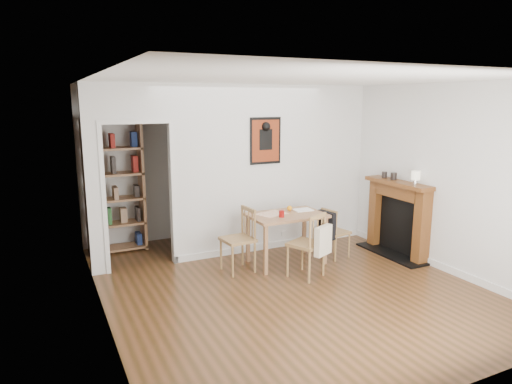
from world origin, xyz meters
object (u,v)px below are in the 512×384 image
chair_right (335,232)px  bookshelf (115,187)px  notebook (303,210)px  dining_table (287,220)px  red_glass (282,214)px  mantel_lamp (416,176)px  ceramic_jar_b (384,175)px  orange_fruit (290,208)px  chair_front (307,244)px  fireplace (398,216)px  ceramic_jar_a (394,176)px  chair_left (238,240)px

chair_right → bookshelf: size_ratio=0.37×
notebook → dining_table: bearing=-164.6°
red_glass → bookshelf: bearing=138.0°
red_glass → mantel_lamp: size_ratio=0.49×
chair_right → notebook: 0.60m
dining_table → ceramic_jar_b: (1.71, -0.09, 0.56)m
orange_fruit → notebook: bearing=-17.2°
chair_right → chair_front: chair_front is taller
chair_front → fireplace: fireplace is taller
orange_fruit → ceramic_jar_a: ceramic_jar_a is taller
bookshelf → fireplace: bearing=-27.9°
chair_right → red_glass: 1.01m
chair_left → bookshelf: 2.23m
mantel_lamp → chair_right: bearing=146.4°
fireplace → orange_fruit: bearing=161.3°
fireplace → orange_fruit: size_ratio=16.04×
chair_front → notebook: size_ratio=3.28×
dining_table → ceramic_jar_a: 1.84m
ceramic_jar_a → ceramic_jar_b: ceramic_jar_a is taller
bookshelf → ceramic_jar_a: 4.33m
chair_front → ceramic_jar_b: 1.95m
notebook → mantel_lamp: bearing=-30.6°
chair_front → notebook: bearing=63.0°
chair_front → chair_left: bearing=141.8°
fireplace → red_glass: (-1.91, 0.27, 0.18)m
chair_left → dining_table: bearing=-0.3°
chair_left → chair_right: 1.56m
ceramic_jar_a → red_glass: bearing=175.4°
chair_right → ceramic_jar_b: ceramic_jar_b is taller
fireplace → ceramic_jar_b: size_ratio=12.31×
orange_fruit → mantel_lamp: 1.88m
chair_right → ceramic_jar_b: 1.23m
ceramic_jar_a → chair_right: bearing=169.8°
chair_right → mantel_lamp: (0.94, -0.62, 0.88)m
ceramic_jar_b → fireplace: bearing=-81.6°
chair_right → ceramic_jar_b: (0.93, 0.02, 0.81)m
mantel_lamp → chair_front: bearing=175.4°
chair_front → mantel_lamp: size_ratio=4.49×
bookshelf → orange_fruit: 2.75m
red_glass → orange_fruit: size_ratio=1.27×
chair_right → bookshelf: 3.48m
red_glass → notebook: red_glass is taller
fireplace → ceramic_jar_a: bearing=104.4°
chair_right → bookshelf: bookshelf is taller
dining_table → chair_right: (0.78, -0.11, -0.25)m
chair_front → red_glass: (-0.13, 0.47, 0.34)m
dining_table → notebook: bearing=15.4°
dining_table → bookshelf: bearing=142.1°
chair_left → fireplace: (2.53, -0.40, 0.16)m
dining_table → ceramic_jar_b: bearing=-2.9°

